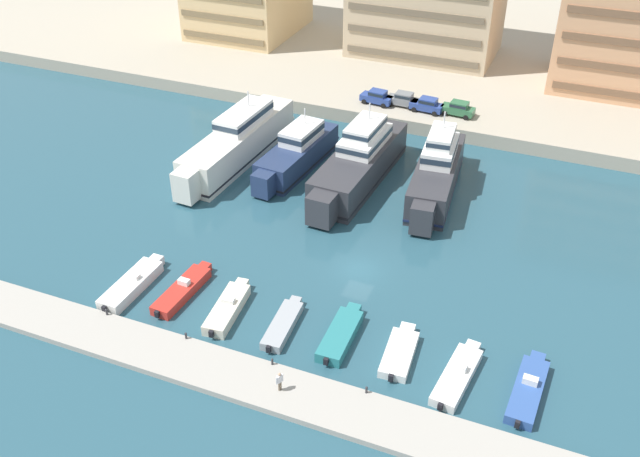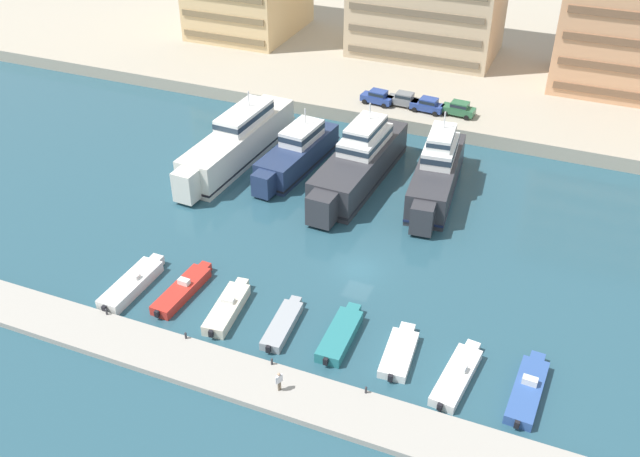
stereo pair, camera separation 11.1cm
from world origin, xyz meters
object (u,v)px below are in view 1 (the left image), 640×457
object	(u,v)px
car_grey_left	(403,99)
motorboat_grey_center_left	(283,324)
pedestrian_near_edge	(280,380)
car_green_center_left	(458,108)
yacht_navy_left	(297,153)
motorboat_cream_mid_left	(228,308)
yacht_ivory_far_left	(238,142)
yacht_charcoal_center_left	(436,172)
motorboat_red_left	(183,290)
car_blue_far_left	(377,97)
car_blue_mid_left	(427,104)
motorboat_white_center_right	(400,352)
motorboat_blue_right	(528,389)
motorboat_teal_center	(341,335)
motorboat_white_mid_right	(457,375)
motorboat_white_far_left	(132,284)
yacht_charcoal_mid_left	(359,162)

from	to	relation	value
car_grey_left	motorboat_grey_center_left	bearing A→B (deg)	-86.58
pedestrian_near_edge	car_green_center_left	bearing A→B (deg)	87.95
yacht_navy_left	motorboat_cream_mid_left	size ratio (longest dim) A/B	2.15
yacht_ivory_far_left	motorboat_cream_mid_left	distance (m)	27.17
yacht_charcoal_center_left	motorboat_red_left	xyz separation A→B (m)	(-16.01, -25.28, -1.95)
yacht_ivory_far_left	pedestrian_near_edge	size ratio (longest dim) A/B	13.07
car_blue_far_left	car_blue_mid_left	size ratio (longest dim) A/B	1.01
motorboat_cream_mid_left	motorboat_white_center_right	size ratio (longest dim) A/B	1.13
car_grey_left	pedestrian_near_edge	world-z (taller)	car_grey_left
car_blue_mid_left	yacht_charcoal_center_left	bearing A→B (deg)	-71.45
motorboat_blue_right	car_blue_mid_left	distance (m)	45.63
motorboat_teal_center	motorboat_blue_right	distance (m)	14.94
motorboat_grey_center_left	car_green_center_left	distance (m)	42.42
yacht_ivory_far_left	car_blue_mid_left	bearing A→B (deg)	44.45
motorboat_white_center_right	car_grey_left	size ratio (longest dim) A/B	1.56
yacht_charcoal_center_left	motorboat_white_mid_right	world-z (taller)	yacht_charcoal_center_left
motorboat_grey_center_left	motorboat_white_center_right	distance (m)	9.87
car_blue_mid_left	pedestrian_near_edge	size ratio (longest dim) A/B	2.47
motorboat_white_center_right	car_blue_far_left	world-z (taller)	car_blue_far_left
yacht_navy_left	motorboat_red_left	size ratio (longest dim) A/B	2.02
motorboat_white_far_left	motorboat_teal_center	distance (m)	19.36
yacht_charcoal_center_left	motorboat_red_left	world-z (taller)	yacht_charcoal_center_left
yacht_charcoal_mid_left	motorboat_teal_center	world-z (taller)	yacht_charcoal_mid_left
motorboat_white_far_left	motorboat_blue_right	distance (m)	34.28
motorboat_white_far_left	car_green_center_left	distance (m)	46.59
yacht_charcoal_center_left	motorboat_teal_center	xyz separation A→B (m)	(-1.17, -25.38, -1.95)
motorboat_teal_center	car_grey_left	bearing A→B (deg)	100.07
motorboat_cream_mid_left	motorboat_teal_center	distance (m)	10.02
yacht_navy_left	yacht_charcoal_mid_left	bearing A→B (deg)	-2.12
yacht_navy_left	motorboat_white_center_right	size ratio (longest dim) A/B	2.44
motorboat_white_mid_right	motorboat_white_center_right	bearing A→B (deg)	171.07
car_blue_mid_left	motorboat_white_mid_right	bearing A→B (deg)	-71.69
motorboat_white_far_left	motorboat_red_left	size ratio (longest dim) A/B	1.04
yacht_ivory_far_left	motorboat_white_center_right	distance (m)	35.91
car_grey_left	motorboat_white_mid_right	bearing A→B (deg)	-67.98
motorboat_teal_center	car_grey_left	distance (m)	42.34
yacht_navy_left	car_blue_mid_left	bearing A→B (deg)	57.35
motorboat_white_mid_right	motorboat_cream_mid_left	bearing A→B (deg)	179.34
motorboat_grey_center_left	motorboat_blue_right	xyz separation A→B (m)	(19.81, 0.32, 0.06)
motorboat_red_left	motorboat_teal_center	bearing A→B (deg)	-0.41
yacht_navy_left	motorboat_blue_right	xyz separation A→B (m)	(29.63, -24.89, -1.43)
pedestrian_near_edge	motorboat_grey_center_left	bearing A→B (deg)	113.04
yacht_ivory_far_left	motorboat_cream_mid_left	size ratio (longest dim) A/B	3.04
motorboat_white_mid_right	car_grey_left	size ratio (longest dim) A/B	1.86
car_green_center_left	car_blue_mid_left	bearing A→B (deg)	-174.24
motorboat_white_center_right	pedestrian_near_edge	world-z (taller)	pedestrian_near_edge
motorboat_cream_mid_left	car_green_center_left	distance (m)	43.28
yacht_charcoal_center_left	motorboat_white_center_right	world-z (taller)	yacht_charcoal_center_left
motorboat_cream_mid_left	car_blue_far_left	distance (m)	41.69
motorboat_white_far_left	motorboat_blue_right	size ratio (longest dim) A/B	1.04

